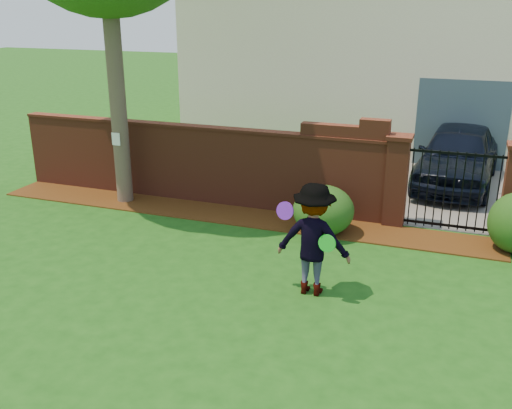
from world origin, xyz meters
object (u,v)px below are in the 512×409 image
(frisbee_purple, at_px, (285,211))
(man, at_px, (313,240))
(frisbee_green, at_px, (327,243))
(car, at_px, (456,158))

(frisbee_purple, bearing_deg, man, -2.26)
(frisbee_purple, distance_m, frisbee_green, 0.84)
(frisbee_purple, height_order, frisbee_green, frisbee_purple)
(frisbee_purple, xyz_separation_m, frisbee_green, (0.73, -0.24, -0.34))
(car, height_order, frisbee_green, car)
(man, distance_m, frisbee_purple, 0.62)
(frisbee_green, bearing_deg, car, 76.27)
(car, distance_m, man, 6.80)
(frisbee_purple, bearing_deg, car, 69.91)
(car, relative_size, frisbee_purple, 15.53)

